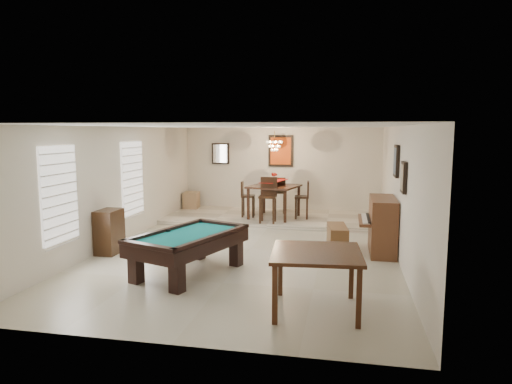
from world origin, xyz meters
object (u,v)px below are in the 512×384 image
(piano_bench, at_px, (337,238))
(dining_chair_south, at_px, (268,200))
(dining_table, at_px, (274,199))
(dining_chair_west, at_px, (248,199))
(flower_vase, at_px, (274,177))
(dining_chair_east, at_px, (302,200))
(apothecary_chest, at_px, (109,232))
(pool_table, at_px, (189,254))
(dining_chair_north, at_px, (279,195))
(square_table, at_px, (316,281))
(upright_piano, at_px, (376,225))
(chandelier, at_px, (274,142))
(corner_bench, at_px, (191,200))

(piano_bench, height_order, dining_chair_south, dining_chair_south)
(dining_table, distance_m, dining_chair_west, 0.73)
(flower_vase, distance_m, dining_chair_east, 0.98)
(flower_vase, relative_size, dining_chair_west, 0.25)
(dining_chair_west, bearing_deg, apothecary_chest, 144.45)
(pool_table, relative_size, dining_chair_north, 2.02)
(square_table, bearing_deg, pool_table, 151.95)
(apothecary_chest, height_order, dining_chair_east, dining_chair_east)
(square_table, xyz_separation_m, apothecary_chest, (-4.37, 2.20, 0.03))
(upright_piano, relative_size, apothecary_chest, 1.51)
(dining_table, xyz_separation_m, chandelier, (-0.03, 0.20, 1.57))
(dining_chair_south, bearing_deg, corner_bench, 145.05)
(piano_bench, relative_size, dining_chair_north, 0.90)
(dining_table, bearing_deg, pool_table, -98.66)
(piano_bench, relative_size, dining_chair_west, 0.95)
(upright_piano, relative_size, dining_chair_west, 1.38)
(dining_chair_south, bearing_deg, dining_table, 84.45)
(pool_table, bearing_deg, piano_bench, 59.75)
(square_table, relative_size, dining_table, 1.00)
(upright_piano, relative_size, piano_bench, 1.45)
(apothecary_chest, xyz_separation_m, dining_table, (2.81, 3.90, 0.17))
(upright_piano, bearing_deg, square_table, -106.59)
(upright_piano, distance_m, dining_chair_north, 4.35)
(piano_bench, xyz_separation_m, dining_chair_east, (-1.03, 2.77, 0.37))
(square_table, relative_size, dining_chair_south, 1.04)
(piano_bench, relative_size, dining_chair_east, 0.92)
(square_table, relative_size, dining_chair_west, 1.24)
(dining_chair_south, xyz_separation_m, chandelier, (0.02, 0.93, 1.49))
(dining_chair_south, distance_m, chandelier, 1.76)
(flower_vase, height_order, dining_chair_north, flower_vase)
(dining_chair_west, distance_m, chandelier, 1.74)
(chandelier, bearing_deg, pool_table, -97.97)
(upright_piano, bearing_deg, dining_chair_north, 125.82)
(apothecary_chest, relative_size, dining_chair_east, 0.88)
(dining_table, bearing_deg, flower_vase, 0.00)
(piano_bench, relative_size, apothecary_chest, 1.04)
(upright_piano, xyz_separation_m, dining_chair_east, (-1.81, 2.78, 0.06))
(dining_chair_north, height_order, dining_chair_west, dining_chair_north)
(dining_table, height_order, dining_chair_west, dining_table)
(upright_piano, xyz_separation_m, chandelier, (-2.60, 2.95, 1.63))
(corner_bench, bearing_deg, upright_piano, -35.51)
(apothecary_chest, relative_size, dining_table, 0.74)
(flower_vase, height_order, dining_chair_west, flower_vase)
(pool_table, height_order, square_table, square_table)
(corner_bench, bearing_deg, dining_chair_south, -33.32)
(square_table, bearing_deg, flower_vase, 104.39)
(dining_chair_north, relative_size, corner_bench, 1.91)
(square_table, bearing_deg, dining_table, 104.39)
(flower_vase, relative_size, dining_chair_south, 0.21)
(dining_table, height_order, chandelier, chandelier)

